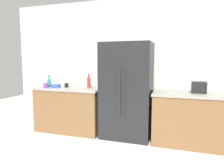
% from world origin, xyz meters
% --- Properties ---
extents(kitchen_back_panel, '(5.40, 0.10, 2.64)m').
position_xyz_m(kitchen_back_panel, '(0.00, 1.77, 1.32)').
color(kitchen_back_panel, silver).
rests_on(kitchen_back_panel, ground_plane).
extents(counter_left, '(1.37, 0.67, 0.89)m').
position_xyz_m(counter_left, '(-1.24, 1.39, 0.45)').
color(counter_left, brown).
rests_on(counter_left, ground_plane).
extents(counter_right, '(1.58, 0.67, 0.89)m').
position_xyz_m(counter_right, '(1.23, 1.39, 0.45)').
color(counter_right, brown).
rests_on(counter_right, ground_plane).
extents(refrigerator, '(0.91, 0.64, 1.76)m').
position_xyz_m(refrigerator, '(-0.06, 1.39, 0.88)').
color(refrigerator, black).
rests_on(refrigerator, ground_plane).
extents(toaster, '(0.24, 0.16, 0.20)m').
position_xyz_m(toaster, '(1.18, 1.43, 0.99)').
color(toaster, black).
rests_on(toaster, counter_right).
extents(bottle_a, '(0.07, 0.07, 0.24)m').
position_xyz_m(bottle_a, '(-1.69, 1.33, 0.98)').
color(bottle_a, teal).
rests_on(bottle_a, counter_left).
extents(bottle_b, '(0.07, 0.07, 0.28)m').
position_xyz_m(bottle_b, '(-0.86, 1.47, 1.01)').
color(bottle_b, red).
rests_on(bottle_b, counter_left).
extents(cup_a, '(0.08, 0.08, 0.09)m').
position_xyz_m(cup_a, '(-1.33, 1.39, 0.94)').
color(cup_a, black).
rests_on(cup_a, counter_left).
extents(cup_b, '(0.09, 0.09, 0.10)m').
position_xyz_m(cup_b, '(-1.69, 1.21, 0.94)').
color(cup_b, purple).
rests_on(cup_b, counter_left).
extents(bowl_a, '(0.19, 0.19, 0.06)m').
position_xyz_m(bowl_a, '(-1.52, 1.32, 0.92)').
color(bowl_a, blue).
rests_on(bowl_a, counter_left).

